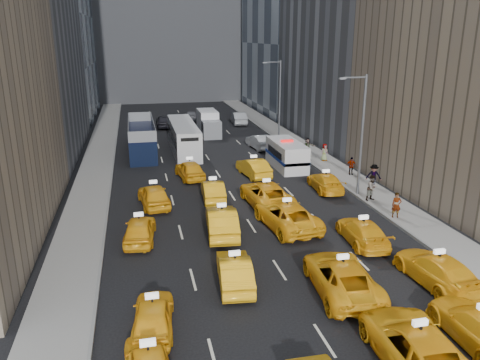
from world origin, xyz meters
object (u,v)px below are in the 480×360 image
object	(u,v)px
nypd_van	(287,155)
city_bus	(183,137)
double_decker	(142,137)
box_truck	(209,123)
taxi_2	(417,347)
pedestrian_0	(396,205)

from	to	relation	value
nypd_van	city_bus	size ratio (longest dim) A/B	0.54
double_decker	box_truck	distance (m)	11.08
taxi_2	pedestrian_0	size ratio (longest dim) A/B	3.44
taxi_2	nypd_van	world-z (taller)	nypd_van
double_decker	city_bus	size ratio (longest dim) A/B	1.00
box_truck	pedestrian_0	size ratio (longest dim) A/B	3.85
nypd_van	double_decker	world-z (taller)	double_decker
taxi_2	nypd_van	size ratio (longest dim) A/B	0.94
nypd_van	double_decker	distance (m)	15.43
double_decker	box_truck	size ratio (longest dim) A/B	1.76
city_bus	box_truck	size ratio (longest dim) A/B	1.77
taxi_2	pedestrian_0	xyz separation A→B (m)	(6.89, 13.12, 0.19)
taxi_2	city_bus	xyz separation A→B (m)	(-4.64, 35.33, 0.65)
taxi_2	double_decker	size ratio (longest dim) A/B	0.51
taxi_2	double_decker	distance (m)	36.63
double_decker	nypd_van	bearing A→B (deg)	-30.64
box_truck	taxi_2	bearing A→B (deg)	-96.45
city_bus	nypd_van	bearing A→B (deg)	-43.35
taxi_2	city_bus	size ratio (longest dim) A/B	0.50
taxi_2	city_bus	world-z (taller)	city_bus
double_decker	city_bus	bearing A→B (deg)	1.08
pedestrian_0	box_truck	bearing A→B (deg)	121.17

